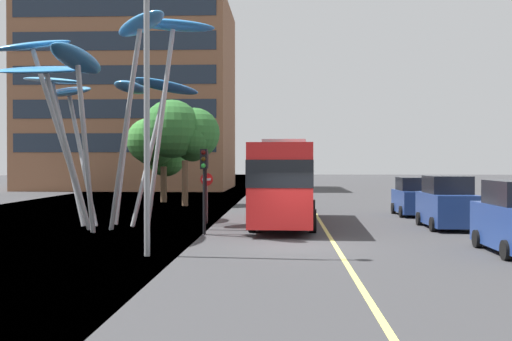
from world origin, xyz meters
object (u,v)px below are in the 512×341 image
red_bus (285,179)px  car_parked_mid (447,204)px  leaf_sculpture (101,79)px  traffic_light_kerb_near (204,172)px  car_parked_far (414,198)px  street_lamp (157,80)px  no_entry_sign (207,190)px  traffic_light_kerb_far (205,171)px

red_bus → car_parked_mid: bearing=-9.6°
leaf_sculpture → traffic_light_kerb_near: leaf_sculpture is taller
car_parked_far → street_lamp: (-10.88, -14.88, 4.42)m
red_bus → car_parked_far: (6.94, 5.26, -1.14)m
no_entry_sign → leaf_sculpture: bearing=-152.6°
car_parked_mid → car_parked_far: bearing=90.5°
leaf_sculpture → street_lamp: leaf_sculpture is taller
traffic_light_kerb_near → car_parked_far: size_ratio=0.89×
car_parked_mid → street_lamp: street_lamp is taller
no_entry_sign → car_parked_mid: bearing=-10.1°
red_bus → car_parked_mid: 7.17m
car_parked_mid → no_entry_sign: 10.87m
traffic_light_kerb_far → street_lamp: size_ratio=0.39×
leaf_sculpture → traffic_light_kerb_near: size_ratio=3.26×
leaf_sculpture → car_parked_mid: bearing=1.4°
leaf_sculpture → car_parked_mid: size_ratio=2.63×
traffic_light_kerb_far → car_parked_mid: size_ratio=0.80×
red_bus → car_parked_far: 8.78m
car_parked_mid → no_entry_sign: size_ratio=1.79×
no_entry_sign → traffic_light_kerb_far: bearing=-89.4°
traffic_light_kerb_near → traffic_light_kerb_far: bearing=96.4°
car_parked_far → traffic_light_kerb_near: bearing=-138.1°
car_parked_far → street_lamp: 18.96m
leaf_sculpture → car_parked_mid: leaf_sculpture is taller
traffic_light_kerb_near → car_parked_mid: (10.24, 2.69, -1.40)m
traffic_light_kerb_near → car_parked_far: 13.75m
traffic_light_kerb_far → red_bus: bearing=-1.9°
leaf_sculpture → street_lamp: size_ratio=1.29×
no_entry_sign → street_lamp: bearing=-91.4°
car_parked_mid → street_lamp: 14.48m
traffic_light_kerb_near → street_lamp: (-0.71, -5.75, 2.92)m
traffic_light_kerb_near → street_lamp: bearing=-97.0°
traffic_light_kerb_far → street_lamp: 10.17m
red_bus → traffic_light_kerb_far: bearing=178.1°
leaf_sculpture → street_lamp: (4.11, -8.08, -1.12)m
car_parked_far → traffic_light_kerb_far: bearing=-154.2°
red_bus → no_entry_sign: bearing=169.0°
red_bus → traffic_light_kerb_near: red_bus is taller
red_bus → car_parked_far: size_ratio=2.91×
traffic_light_kerb_far → car_parked_far: (10.62, 5.14, -1.50)m
car_parked_mid → street_lamp: bearing=-142.4°
leaf_sculpture → traffic_light_kerb_far: bearing=20.8°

